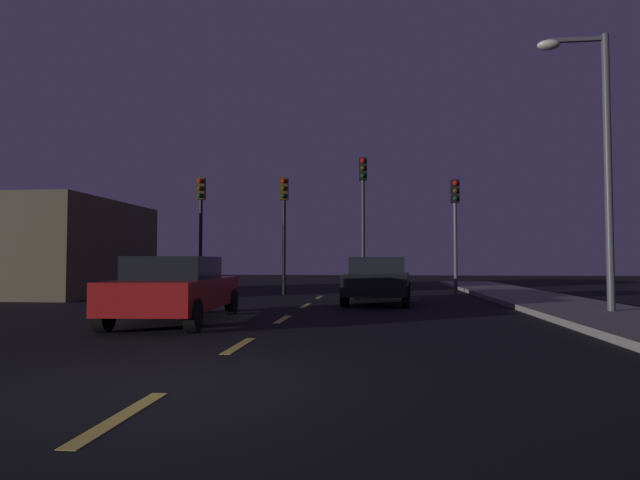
% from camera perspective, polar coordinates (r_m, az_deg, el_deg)
% --- Properties ---
extents(ground_plane, '(80.00, 80.00, 0.00)m').
position_cam_1_polar(ground_plane, '(12.74, -3.63, -8.42)').
color(ground_plane, black).
extents(sidewalk_curb_right, '(3.00, 40.00, 0.15)m').
position_cam_1_polar(sidewalk_curb_right, '(13.62, 29.53, -7.41)').
color(sidewalk_curb_right, gray).
rests_on(sidewalk_curb_right, ground_plane).
extents(lane_stripe_nearest, '(0.16, 1.60, 0.01)m').
position_cam_1_polar(lane_stripe_nearest, '(4.99, -21.08, -17.69)').
color(lane_stripe_nearest, '#EACC4C').
rests_on(lane_stripe_nearest, ground_plane).
extents(lane_stripe_second, '(0.16, 1.60, 0.01)m').
position_cam_1_polar(lane_stripe_second, '(8.48, -8.91, -11.41)').
color(lane_stripe_second, '#EACC4C').
rests_on(lane_stripe_second, ground_plane).
extents(lane_stripe_third, '(0.16, 1.60, 0.01)m').
position_cam_1_polar(lane_stripe_third, '(12.15, -4.13, -8.69)').
color(lane_stripe_third, '#EACC4C').
rests_on(lane_stripe_third, ground_plane).
extents(lane_stripe_fourth, '(0.16, 1.60, 0.01)m').
position_cam_1_polar(lane_stripe_fourth, '(15.89, -1.61, -7.22)').
color(lane_stripe_fourth, '#EACC4C').
rests_on(lane_stripe_fourth, ground_plane).
extents(lane_stripe_fifth, '(0.16, 1.60, 0.01)m').
position_cam_1_polar(lane_stripe_fifth, '(19.65, -0.06, -6.30)').
color(lane_stripe_fifth, '#EACC4C').
rests_on(lane_stripe_fifth, ground_plane).
extents(traffic_signal_far_left, '(0.32, 0.38, 4.79)m').
position_cam_1_polar(traffic_signal_far_left, '(21.80, -13.00, 2.98)').
color(traffic_signal_far_left, black).
rests_on(traffic_signal_far_left, ground_plane).
extents(traffic_signal_center_left, '(0.32, 0.38, 4.73)m').
position_cam_1_polar(traffic_signal_center_left, '(20.90, -3.99, 3.05)').
color(traffic_signal_center_left, black).
rests_on(traffic_signal_center_left, ground_plane).
extents(traffic_signal_center_right, '(0.32, 0.38, 5.49)m').
position_cam_1_polar(traffic_signal_center_right, '(20.62, 4.77, 4.47)').
color(traffic_signal_center_right, '#2D2D30').
rests_on(traffic_signal_center_right, ground_plane).
extents(traffic_signal_far_right, '(0.32, 0.38, 4.53)m').
position_cam_1_polar(traffic_signal_far_right, '(20.77, 14.67, 2.80)').
color(traffic_signal_far_right, '#4C4C51').
rests_on(traffic_signal_far_right, ground_plane).
extents(car_stopped_ahead, '(2.27, 4.53, 1.48)m').
position_cam_1_polar(car_stopped_ahead, '(16.90, 6.47, -4.36)').
color(car_stopped_ahead, black).
rests_on(car_stopped_ahead, ground_plane).
extents(car_adjacent_lane, '(2.22, 4.65, 1.45)m').
position_cam_1_polar(car_adjacent_lane, '(11.91, -15.54, -5.15)').
color(car_adjacent_lane, '#B21919').
rests_on(car_adjacent_lane, ground_plane).
extents(street_lamp_right, '(1.70, 0.36, 6.95)m').
position_cam_1_polar(street_lamp_right, '(14.55, 28.17, 9.16)').
color(street_lamp_right, '#4C4C51').
rests_on(street_lamp_right, ground_plane).
extents(storefront_left, '(4.45, 7.02, 3.74)m').
position_cam_1_polar(storefront_left, '(23.13, -26.12, -0.85)').
color(storefront_left, brown).
rests_on(storefront_left, ground_plane).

